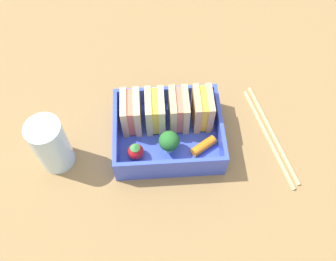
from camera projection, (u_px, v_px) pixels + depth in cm
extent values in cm
cube|color=olive|center=(168.00, 142.00, 61.59)|extent=(120.00, 120.00, 2.00)
cube|color=blue|center=(168.00, 137.00, 60.22)|extent=(16.70, 13.67, 1.20)
cube|color=blue|center=(165.00, 95.00, 61.39)|extent=(16.70, 0.60, 3.88)
cube|color=blue|center=(171.00, 167.00, 54.69)|extent=(16.70, 0.60, 3.88)
cube|color=blue|center=(116.00, 132.00, 57.78)|extent=(0.60, 12.47, 3.88)
cube|color=blue|center=(219.00, 126.00, 58.30)|extent=(0.60, 12.47, 3.88)
cube|color=#DABE8B|center=(125.00, 113.00, 58.19)|extent=(0.98, 5.34, 6.23)
cube|color=#D87259|center=(131.00, 112.00, 58.22)|extent=(0.98, 4.91, 5.73)
cube|color=#DABE8B|center=(137.00, 112.00, 58.25)|extent=(0.98, 5.34, 6.23)
cube|color=#D2C583|center=(149.00, 112.00, 58.31)|extent=(0.98, 5.34, 6.23)
cube|color=yellow|center=(155.00, 111.00, 58.34)|extent=(0.98, 4.91, 5.73)
cube|color=#D2C583|center=(161.00, 111.00, 58.37)|extent=(0.98, 5.34, 6.23)
cube|color=tan|center=(173.00, 110.00, 58.43)|extent=(0.98, 5.34, 6.23)
cube|color=#D87259|center=(179.00, 110.00, 58.46)|extent=(0.98, 4.91, 5.73)
cube|color=tan|center=(185.00, 110.00, 58.49)|extent=(0.98, 5.34, 6.23)
cube|color=tan|center=(196.00, 109.00, 58.55)|extent=(0.98, 5.34, 6.23)
cube|color=yellow|center=(202.00, 109.00, 58.58)|extent=(0.98, 4.91, 5.73)
cube|color=tan|center=(209.00, 108.00, 58.62)|extent=(0.98, 5.34, 6.23)
sphere|color=red|center=(136.00, 152.00, 56.78)|extent=(2.49, 2.49, 2.49)
cone|color=#429343|center=(135.00, 147.00, 55.45)|extent=(1.50, 1.50, 0.60)
cylinder|color=#92CC72|center=(169.00, 147.00, 57.72)|extent=(1.34, 1.34, 1.57)
sphere|color=#266C2A|center=(169.00, 141.00, 56.09)|extent=(3.15, 3.15, 3.15)
cylinder|color=orange|center=(204.00, 146.00, 57.88)|extent=(4.27, 3.48, 1.46)
cylinder|color=tan|center=(268.00, 136.00, 60.61)|extent=(5.00, 18.78, 0.70)
cylinder|color=tan|center=(273.00, 135.00, 60.74)|extent=(5.00, 18.78, 0.70)
cylinder|color=silver|center=(51.00, 145.00, 54.76)|extent=(5.19, 5.19, 9.54)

